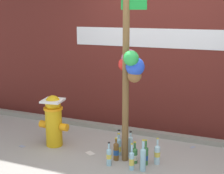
{
  "coord_description": "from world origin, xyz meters",
  "views": [
    {
      "loc": [
        1.35,
        -3.76,
        2.01
      ],
      "look_at": [
        -0.33,
        0.23,
        1.01
      ],
      "focal_mm": 53.77,
      "sensor_mm": 36.0,
      "label": 1
    }
  ],
  "objects_px": {
    "bottle_5": "(116,151)",
    "bottle_6": "(119,146)",
    "bottle_4": "(109,156)",
    "bottle_2": "(125,143)",
    "bottle_7": "(132,160)",
    "bottle_10": "(146,155)",
    "bottle_1": "(130,146)",
    "bottle_9": "(157,154)",
    "bottle_0": "(135,155)",
    "memorial_post": "(130,52)",
    "bottle_3": "(143,158)",
    "bottle_8": "(119,143)",
    "fire_hydrant": "(54,120)"
  },
  "relations": [
    {
      "from": "bottle_5",
      "to": "bottle_6",
      "type": "xyz_separation_m",
      "value": [
        -0.03,
        0.17,
        -0.0
      ]
    },
    {
      "from": "bottle_4",
      "to": "bottle_5",
      "type": "xyz_separation_m",
      "value": [
        0.03,
        0.19,
        0.0
      ]
    },
    {
      "from": "bottle_2",
      "to": "bottle_7",
      "type": "xyz_separation_m",
      "value": [
        0.28,
        -0.48,
        -0.01
      ]
    },
    {
      "from": "bottle_5",
      "to": "bottle_10",
      "type": "height_order",
      "value": "bottle_10"
    },
    {
      "from": "bottle_1",
      "to": "bottle_10",
      "type": "xyz_separation_m",
      "value": [
        0.27,
        -0.15,
        -0.03
      ]
    },
    {
      "from": "bottle_2",
      "to": "bottle_9",
      "type": "height_order",
      "value": "bottle_9"
    },
    {
      "from": "bottle_0",
      "to": "bottle_2",
      "type": "relative_size",
      "value": 0.84
    },
    {
      "from": "bottle_4",
      "to": "bottle_6",
      "type": "height_order",
      "value": "same"
    },
    {
      "from": "bottle_4",
      "to": "bottle_5",
      "type": "height_order",
      "value": "bottle_4"
    },
    {
      "from": "memorial_post",
      "to": "bottle_9",
      "type": "bearing_deg",
      "value": 7.06
    },
    {
      "from": "memorial_post",
      "to": "bottle_5",
      "type": "xyz_separation_m",
      "value": [
        -0.16,
        -0.06,
        -1.35
      ]
    },
    {
      "from": "bottle_3",
      "to": "bottle_6",
      "type": "distance_m",
      "value": 0.56
    },
    {
      "from": "bottle_1",
      "to": "bottle_7",
      "type": "relative_size",
      "value": 1.04
    },
    {
      "from": "bottle_3",
      "to": "bottle_5",
      "type": "bearing_deg",
      "value": 160.11
    },
    {
      "from": "bottle_1",
      "to": "bottle_3",
      "type": "height_order",
      "value": "bottle_3"
    },
    {
      "from": "memorial_post",
      "to": "bottle_0",
      "type": "distance_m",
      "value": 1.38
    },
    {
      "from": "bottle_1",
      "to": "bottle_6",
      "type": "relative_size",
      "value": 1.15
    },
    {
      "from": "bottle_1",
      "to": "bottle_10",
      "type": "distance_m",
      "value": 0.31
    },
    {
      "from": "bottle_0",
      "to": "bottle_8",
      "type": "bearing_deg",
      "value": 139.56
    },
    {
      "from": "bottle_8",
      "to": "bottle_6",
      "type": "bearing_deg",
      "value": -69.17
    },
    {
      "from": "bottle_3",
      "to": "bottle_2",
      "type": "bearing_deg",
      "value": 133.02
    },
    {
      "from": "bottle_6",
      "to": "bottle_4",
      "type": "bearing_deg",
      "value": -89.67
    },
    {
      "from": "memorial_post",
      "to": "bottle_7",
      "type": "distance_m",
      "value": 1.38
    },
    {
      "from": "bottle_6",
      "to": "bottle_9",
      "type": "bearing_deg",
      "value": -6.1
    },
    {
      "from": "bottle_0",
      "to": "bottle_7",
      "type": "distance_m",
      "value": 0.21
    },
    {
      "from": "memorial_post",
      "to": "bottle_0",
      "type": "height_order",
      "value": "memorial_post"
    },
    {
      "from": "bottle_2",
      "to": "bottle_7",
      "type": "distance_m",
      "value": 0.55
    },
    {
      "from": "bottle_4",
      "to": "bottle_6",
      "type": "distance_m",
      "value": 0.35
    },
    {
      "from": "bottle_5",
      "to": "bottle_8",
      "type": "relative_size",
      "value": 1.02
    },
    {
      "from": "fire_hydrant",
      "to": "bottle_1",
      "type": "xyz_separation_m",
      "value": [
        1.2,
        0.06,
        -0.24
      ]
    },
    {
      "from": "bottle_6",
      "to": "bottle_2",
      "type": "bearing_deg",
      "value": 71.91
    },
    {
      "from": "bottle_0",
      "to": "bottle_9",
      "type": "xyz_separation_m",
      "value": [
        0.28,
        0.09,
        0.03
      ]
    },
    {
      "from": "bottle_9",
      "to": "bottle_8",
      "type": "bearing_deg",
      "value": 162.06
    },
    {
      "from": "bottle_3",
      "to": "bottle_7",
      "type": "xyz_separation_m",
      "value": [
        -0.14,
        -0.03,
        -0.04
      ]
    },
    {
      "from": "bottle_5",
      "to": "bottle_10",
      "type": "relative_size",
      "value": 0.92
    },
    {
      "from": "bottle_1",
      "to": "bottle_5",
      "type": "xyz_separation_m",
      "value": [
        -0.14,
        -0.18,
        -0.03
      ]
    },
    {
      "from": "bottle_0",
      "to": "bottle_3",
      "type": "distance_m",
      "value": 0.25
    },
    {
      "from": "bottle_0",
      "to": "bottle_6",
      "type": "relative_size",
      "value": 0.93
    },
    {
      "from": "bottle_6",
      "to": "bottle_8",
      "type": "height_order",
      "value": "bottle_6"
    },
    {
      "from": "bottle_7",
      "to": "bottle_0",
      "type": "bearing_deg",
      "value": 98.4
    },
    {
      "from": "bottle_6",
      "to": "bottle_10",
      "type": "height_order",
      "value": "bottle_10"
    },
    {
      "from": "bottle_9",
      "to": "bottle_2",
      "type": "bearing_deg",
      "value": 160.65
    },
    {
      "from": "bottle_8",
      "to": "bottle_3",
      "type": "bearing_deg",
      "value": -42.13
    },
    {
      "from": "fire_hydrant",
      "to": "bottle_6",
      "type": "height_order",
      "value": "fire_hydrant"
    },
    {
      "from": "bottle_0",
      "to": "bottle_1",
      "type": "height_order",
      "value": "bottle_1"
    },
    {
      "from": "bottle_3",
      "to": "bottle_9",
      "type": "distance_m",
      "value": 0.29
    },
    {
      "from": "bottle_0",
      "to": "bottle_1",
      "type": "bearing_deg",
      "value": 126.05
    },
    {
      "from": "bottle_0",
      "to": "bottle_6",
      "type": "xyz_separation_m",
      "value": [
        -0.29,
        0.15,
        0.02
      ]
    },
    {
      "from": "fire_hydrant",
      "to": "bottle_4",
      "type": "distance_m",
      "value": 1.11
    },
    {
      "from": "bottle_7",
      "to": "bottle_8",
      "type": "height_order",
      "value": "bottle_7"
    }
  ]
}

